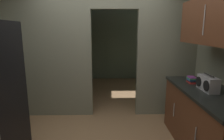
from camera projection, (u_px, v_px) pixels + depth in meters
kitchen_partition at (99, 47)px, 3.69m from camera, size 3.68×0.12×2.62m
adjoining_room_shell at (104, 43)px, 5.74m from camera, size 3.68×3.07×2.62m
lower_cabinet_run at (207, 122)px, 2.64m from camera, size 0.70×1.71×0.89m
upper_cabinet_counterside at (219, 20)px, 2.37m from camera, size 0.36×1.54×0.62m
boombox at (208, 83)px, 2.57m from camera, size 0.16×0.35×0.22m
book_stack at (192, 80)px, 2.95m from camera, size 0.14×0.16×0.10m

